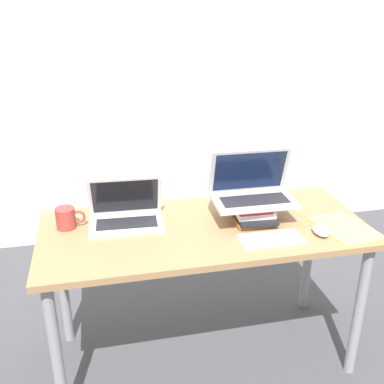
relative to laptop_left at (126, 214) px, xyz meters
name	(u,v)px	position (x,y,z in m)	size (l,w,h in m)	color
wall_back	(157,58)	(0.35, 1.30, 0.55)	(8.00, 0.05, 2.70)	silver
desk	(204,244)	(0.35, -0.12, -0.13)	(1.50, 0.66, 0.75)	#9E754C
laptop_left	(126,214)	(0.00, 0.00, 0.00)	(0.35, 0.24, 0.22)	silver
book_stack	(251,210)	(0.58, -0.08, 0.00)	(0.20, 0.28, 0.10)	olive
laptop_on_books	(252,190)	(0.59, -0.08, 0.10)	(0.38, 0.24, 0.24)	#B2B2B7
wireless_keyboard	(271,239)	(0.60, -0.30, -0.04)	(0.27, 0.12, 0.01)	white
mouse	(320,231)	(0.84, -0.30, -0.03)	(0.06, 0.11, 0.03)	#B2B2B7
notepad	(345,228)	(0.97, -0.28, -0.04)	(0.26, 0.33, 0.01)	#EFE066
mug	(66,218)	(-0.27, 0.01, 0.00)	(0.13, 0.09, 0.10)	#9E3833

